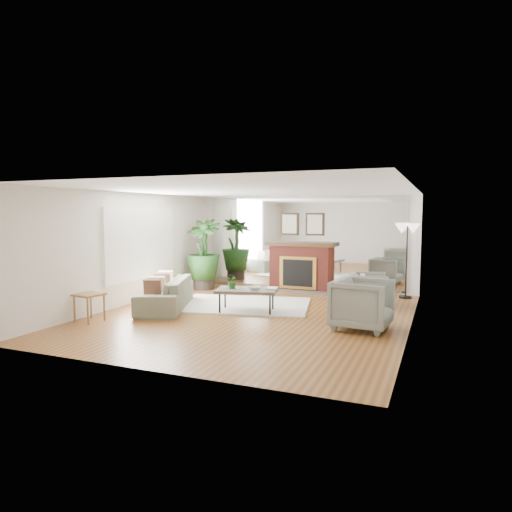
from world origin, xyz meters
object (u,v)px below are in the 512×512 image
at_px(fireplace, 300,265).
at_px(armchair_front, 362,304).
at_px(coffee_table, 247,291).
at_px(side_table, 89,298).
at_px(potted_ficus, 203,252).
at_px(floor_lamp, 407,234).
at_px(armchair_back, 368,290).
at_px(sofa, 165,293).

relative_size(fireplace, armchair_front, 2.08).
bearing_deg(fireplace, coffee_table, -93.93).
height_order(side_table, potted_ficus, potted_ficus).
bearing_deg(armchair_front, coffee_table, 83.89).
xyz_separation_m(fireplace, side_table, (-2.65, -4.92, -0.21)).
relative_size(potted_ficus, floor_lamp, 1.05).
relative_size(armchair_back, potted_ficus, 0.44).
bearing_deg(sofa, armchair_back, 92.02).
xyz_separation_m(fireplace, coffee_table, (-0.21, -3.07, -0.21)).
relative_size(armchair_front, floor_lamp, 0.55).
relative_size(fireplace, potted_ficus, 1.09).
bearing_deg(armchair_front, fireplace, 36.99).
bearing_deg(potted_ficus, sofa, -80.03).
bearing_deg(side_table, armchair_front, 15.68).
bearing_deg(side_table, fireplace, 61.69).
bearing_deg(fireplace, potted_ficus, -160.80).
relative_size(fireplace, coffee_table, 1.50).
xyz_separation_m(armchair_back, floor_lamp, (0.68, 1.43, 1.16)).
height_order(sofa, armchair_back, armchair_back).
bearing_deg(coffee_table, fireplace, 86.07).
xyz_separation_m(fireplace, armchair_back, (2.02, -1.59, -0.28)).
height_order(fireplace, side_table, fireplace).
xyz_separation_m(fireplace, sofa, (-2.00, -3.35, -0.34)).
bearing_deg(armchair_front, potted_ficus, 64.89).
xyz_separation_m(side_table, floor_lamp, (5.35, 4.76, 1.09)).
xyz_separation_m(armchair_back, armchair_front, (0.19, -1.96, 0.07)).
height_order(coffee_table, armchair_back, armchair_back).
distance_m(armchair_front, potted_ficus, 5.41).
distance_m(fireplace, armchair_front, 4.19).
relative_size(fireplace, armchair_back, 2.45).
bearing_deg(armchair_back, floor_lamp, -35.71).
xyz_separation_m(sofa, potted_ficus, (-0.44, 2.50, 0.68)).
distance_m(sofa, armchair_front, 4.22).
relative_size(coffee_table, floor_lamp, 0.76).
relative_size(armchair_back, side_table, 1.56).
xyz_separation_m(sofa, side_table, (-0.65, -1.57, 0.13)).
distance_m(side_table, potted_ficus, 4.11).
xyz_separation_m(armchair_back, side_table, (-4.67, -3.33, 0.07)).
bearing_deg(potted_ficus, armchair_back, -9.44).
height_order(sofa, potted_ficus, potted_ficus).
bearing_deg(armchair_front, sofa, 92.32).
height_order(armchair_front, side_table, armchair_front).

